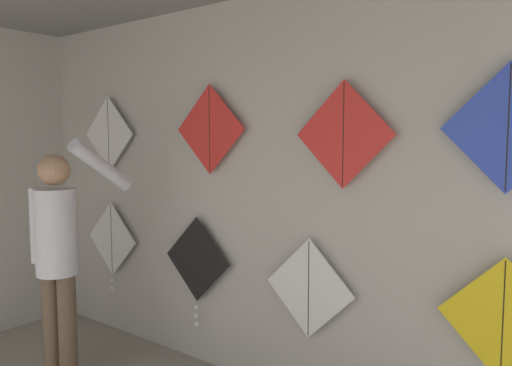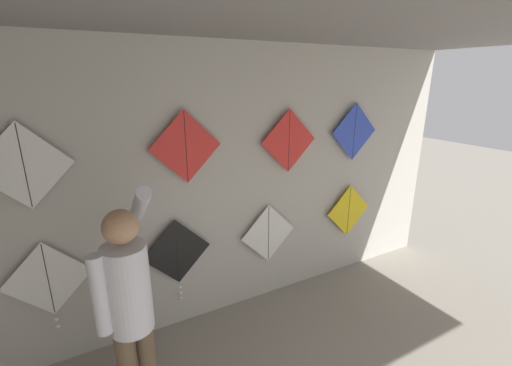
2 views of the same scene
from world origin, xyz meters
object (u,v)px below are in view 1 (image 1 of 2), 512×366
(kite_6, at_px, (344,135))
(kite_3, at_px, (503,321))
(kite_1, at_px, (197,263))
(kite_4, at_px, (109,134))
(kite_7, at_px, (508,128))
(kite_5, at_px, (210,129))
(kite_0, at_px, (112,241))
(kite_2, at_px, (309,288))
(shopkeeper, at_px, (58,248))

(kite_6, bearing_deg, kite_3, 0.00)
(kite_1, distance_m, kite_4, 1.49)
(kite_4, relative_size, kite_6, 1.00)
(kite_7, bearing_deg, kite_4, 180.00)
(kite_3, xyz_separation_m, kite_5, (-2.06, 0.00, 1.01))
(kite_3, distance_m, kite_5, 2.29)
(kite_1, height_order, kite_7, kite_7)
(kite_0, distance_m, kite_3, 3.29)
(kite_5, bearing_deg, kite_2, 0.00)
(kite_2, height_order, kite_7, kite_7)
(kite_5, bearing_deg, kite_0, -179.98)
(kite_1, distance_m, kite_3, 2.21)
(kite_0, distance_m, kite_1, 1.08)
(kite_0, bearing_deg, kite_3, 0.01)
(kite_2, relative_size, kite_3, 1.00)
(shopkeeper, bearing_deg, kite_0, 106.85)
(kite_2, bearing_deg, shopkeeper, -152.06)
(kite_0, relative_size, kite_3, 1.20)
(kite_4, height_order, kite_6, kite_4)
(kite_4, bearing_deg, kite_0, -5.53)
(kite_0, bearing_deg, kite_4, 174.47)
(kite_0, relative_size, kite_7, 1.20)
(kite_4, height_order, kite_7, kite_7)
(kite_0, height_order, kite_5, kite_5)
(shopkeeper, bearing_deg, kite_5, 35.03)
(kite_3, xyz_separation_m, kite_6, (-0.94, 0.00, 0.97))
(kite_6, bearing_deg, kite_4, 180.00)
(kite_4, distance_m, kite_6, 2.35)
(shopkeeper, height_order, kite_3, shopkeeper)
(kite_5, distance_m, kite_7, 2.04)
(kite_1, bearing_deg, kite_4, 179.96)
(shopkeeper, xyz_separation_m, kite_2, (1.59, 0.84, -0.21))
(shopkeeper, height_order, kite_1, shopkeeper)
(kite_0, xyz_separation_m, kite_3, (3.29, 0.00, -0.00))
(kite_5, height_order, kite_7, kite_5)
(kite_3, distance_m, kite_7, 1.00)
(kite_0, relative_size, kite_4, 1.20)
(shopkeeper, height_order, kite_5, kite_5)
(kite_1, height_order, kite_4, kite_4)
(shopkeeper, xyz_separation_m, kite_1, (0.56, 0.84, -0.20))
(kite_7, bearing_deg, shopkeeper, -162.97)
(kite_1, bearing_deg, kite_0, 179.99)
(kite_2, bearing_deg, kite_5, 180.00)
(kite_0, distance_m, kite_6, 2.54)
(kite_3, xyz_separation_m, kite_4, (-3.29, 0.00, 0.98))
(shopkeeper, xyz_separation_m, kite_6, (1.83, 0.84, 0.81))
(kite_2, xyz_separation_m, kite_5, (-0.88, 0.00, 1.06))
(shopkeeper, xyz_separation_m, kite_5, (0.71, 0.84, 0.85))
(shopkeeper, distance_m, kite_4, 1.29)
(shopkeeper, relative_size, kite_6, 2.67)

